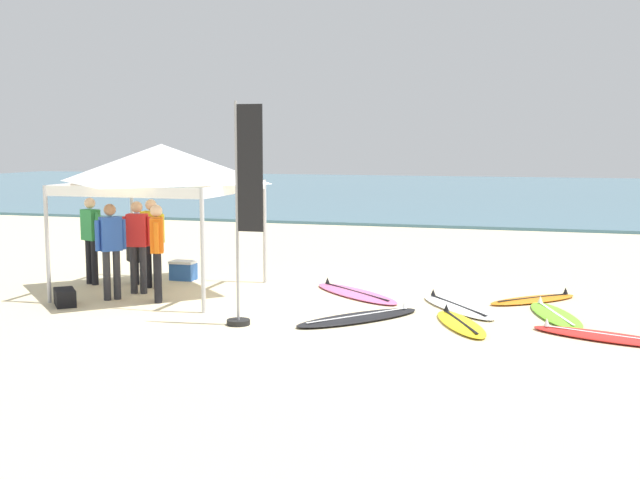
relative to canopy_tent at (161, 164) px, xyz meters
name	(u,v)px	position (x,y,z in m)	size (l,w,h in m)	color
ground_plane	(309,309)	(3.03, -0.69, -2.39)	(80.00, 80.00, 0.00)	beige
sea	(477,192)	(3.03, 30.32, -2.34)	(80.00, 36.00, 0.10)	teal
canopy_tent	(161,164)	(0.00, 0.00, 0.00)	(3.05, 3.05, 2.75)	#B7B7BC
surfboard_white	(457,307)	(5.43, 0.01, -2.35)	(1.72, 2.06, 0.19)	white
surfboard_lime	(555,315)	(7.02, -0.20, -2.35)	(1.13, 2.09, 0.19)	#7AD12D
surfboard_yellow	(460,324)	(5.62, -1.23, -2.35)	(1.21, 1.91, 0.19)	yellow
surfboard_orange	(533,299)	(6.65, 1.01, -2.35)	(1.69, 1.62, 0.19)	orange
surfboard_pink	(356,293)	(3.51, 0.70, -2.35)	(2.20, 2.07, 0.19)	pink
surfboard_red	(607,337)	(7.72, -1.47, -2.35)	(2.24, 1.27, 0.19)	red
surfboard_black	(359,317)	(4.03, -1.24, -2.35)	(1.95, 2.17, 0.19)	black
person_red	(138,240)	(-0.39, -0.26, -1.40)	(0.54, 0.29, 1.71)	#2D2D33
person_yellow	(152,237)	(-0.40, 0.30, -1.40)	(0.55, 0.24, 1.71)	black
person_orange	(157,246)	(0.33, -0.87, -1.40)	(0.35, 0.51, 1.71)	black
person_green	(91,234)	(-1.73, 0.33, -1.40)	(0.51, 0.34, 1.71)	black
person_blue	(111,245)	(-0.55, -0.92, -1.40)	(0.41, 0.42, 1.71)	#2D2D33
person_black	(134,251)	(-0.96, 0.61, -1.73)	(0.41, 0.42, 1.20)	black
banner_flag	(244,223)	(2.45, -2.10, -0.81)	(0.60, 0.36, 3.40)	#99999E
gear_bag_near_tent	(65,297)	(-1.08, -1.58, -2.25)	(0.60, 0.32, 0.28)	black
cooler_box	(183,270)	(-0.24, 1.29, -2.19)	(0.50, 0.36, 0.39)	#2D60B7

